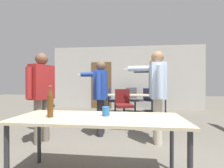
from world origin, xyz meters
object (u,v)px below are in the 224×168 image
at_px(person_far_watching, 100,91).
at_px(person_near_casual, 157,88).
at_px(office_chair_side_rolled, 134,101).
at_px(drink_cup, 106,111).
at_px(person_left_plaid, 154,85).
at_px(person_right_polo, 41,88).
at_px(beer_bottle, 50,102).
at_px(office_chair_far_left, 113,101).
at_px(office_chair_far_right, 124,107).
at_px(office_chair_mid_tucked, 151,101).

xyz_separation_m(person_far_watching, person_near_casual, (1.14, -0.31, 0.07)).
bearing_deg(office_chair_side_rolled, drink_cup, 53.68).
height_order(person_left_plaid, drink_cup, person_left_plaid).
relative_size(person_right_polo, drink_cup, 15.60).
distance_m(person_near_casual, beer_bottle, 1.91).
xyz_separation_m(person_left_plaid, beer_bottle, (-1.53, -2.24, -0.17)).
distance_m(office_chair_far_left, office_chair_side_rolled, 0.80).
distance_m(office_chair_far_left, beer_bottle, 4.13).
height_order(office_chair_far_right, drink_cup, office_chair_far_right).
distance_m(person_near_casual, office_chair_side_rolled, 2.97).
distance_m(person_far_watching, office_chair_far_right, 1.32).
height_order(person_far_watching, office_chair_far_right, person_far_watching).
bearing_deg(person_near_casual, person_far_watching, 77.58).
bearing_deg(office_chair_far_right, drink_cup, 74.21).
height_order(office_chair_mid_tucked, beer_bottle, beer_bottle).
distance_m(person_far_watching, office_chair_mid_tucked, 3.17).
relative_size(person_left_plaid, office_chair_far_left, 1.90).
bearing_deg(person_near_casual, person_right_polo, 98.60).
bearing_deg(beer_bottle, office_chair_far_left, 85.46).
xyz_separation_m(office_chair_mid_tucked, office_chair_far_left, (-1.45, -0.22, -0.00)).
relative_size(person_near_casual, beer_bottle, 4.75).
relative_size(person_left_plaid, office_chair_mid_tucked, 1.89).
bearing_deg(drink_cup, office_chair_far_right, 86.94).
xyz_separation_m(office_chair_far_right, beer_bottle, (-0.76, -2.68, 0.46)).
height_order(person_far_watching, office_chair_side_rolled, person_far_watching).
height_order(office_chair_far_right, beer_bottle, beer_bottle).
bearing_deg(office_chair_far_right, office_chair_mid_tucked, -134.78).
height_order(office_chair_far_right, office_chair_far_left, office_chair_far_right).
bearing_deg(office_chair_far_left, office_chair_mid_tucked, 105.28).
xyz_separation_m(person_near_casual, office_chair_side_rolled, (-0.31, 2.90, -0.59)).
xyz_separation_m(office_chair_far_right, office_chair_far_left, (-0.44, 1.41, -0.02)).
xyz_separation_m(person_near_casual, beer_bottle, (-1.43, -1.26, -0.13)).
distance_m(office_chair_far_right, drink_cup, 2.58).
bearing_deg(person_left_plaid, office_chair_side_rolled, 27.83).
height_order(office_chair_mid_tucked, office_chair_side_rolled, office_chair_side_rolled).
bearing_deg(person_right_polo, person_left_plaid, -43.23).
bearing_deg(office_chair_far_left, drink_cup, 11.07).
relative_size(person_far_watching, person_left_plaid, 0.92).
height_order(office_chair_far_left, drink_cup, office_chair_far_left).
bearing_deg(person_right_polo, office_chair_mid_tucked, -18.66).
height_order(person_far_watching, person_right_polo, person_right_polo).
xyz_separation_m(person_far_watching, office_chair_side_rolled, (0.83, 2.59, -0.52)).
height_order(office_chair_side_rolled, drink_cup, office_chair_side_rolled).
bearing_deg(drink_cup, office_chair_far_left, 94.35).
bearing_deg(office_chair_side_rolled, office_chair_far_right, 47.01).
bearing_deg(person_near_casual, office_chair_far_left, 24.01).
height_order(person_left_plaid, office_chair_far_right, person_left_plaid).
height_order(office_chair_far_left, office_chair_side_rolled, office_chair_side_rolled).
xyz_separation_m(person_far_watching, office_chair_far_left, (0.04, 2.52, -0.53)).
xyz_separation_m(person_right_polo, office_chair_far_left, (1.07, 3.05, -0.60)).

